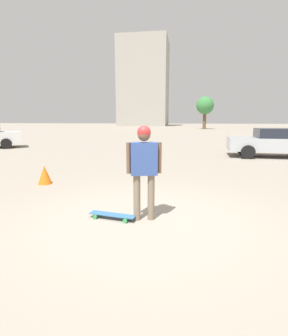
% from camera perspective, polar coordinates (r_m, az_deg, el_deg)
% --- Properties ---
extents(ground_plane, '(220.00, 220.00, 0.00)m').
position_cam_1_polar(ground_plane, '(4.82, 0.00, -11.12)').
color(ground_plane, gray).
extents(person, '(0.60, 0.30, 1.68)m').
position_cam_1_polar(person, '(4.54, 0.00, 1.23)').
color(person, '#7A6B56').
rests_on(person, ground_plane).
extents(skateboard, '(0.89, 0.36, 0.09)m').
position_cam_1_polar(skateboard, '(4.85, -6.92, -10.16)').
color(skateboard, '#336693').
rests_on(skateboard, ground_plane).
extents(car_parked_near, '(4.26, 2.07, 1.36)m').
position_cam_1_polar(car_parked_near, '(13.93, 26.58, 5.05)').
color(car_parked_near, '#ADB2B7').
rests_on(car_parked_near, ground_plane).
extents(building_block_distant, '(13.06, 12.20, 23.12)m').
position_cam_1_polar(building_block_distant, '(76.37, 0.00, 17.90)').
color(building_block_distant, '#9E998E').
rests_on(building_block_distant, ground_plane).
extents(tree_distant, '(3.19, 3.19, 5.88)m').
position_cam_1_polar(tree_distant, '(50.30, 13.14, 13.03)').
color(tree_distant, brown).
rests_on(tree_distant, ground_plane).
extents(traffic_cone, '(0.38, 0.38, 0.52)m').
position_cam_1_polar(traffic_cone, '(7.80, -20.80, -1.38)').
color(traffic_cone, orange).
rests_on(traffic_cone, ground_plane).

